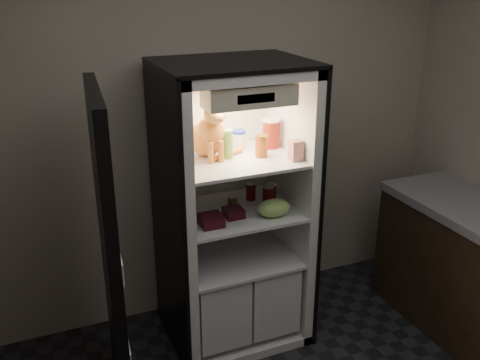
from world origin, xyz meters
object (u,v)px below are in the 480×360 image
at_px(soda_can_a, 251,191).
at_px(pepper_jar, 271,133).
at_px(condiment_jar, 232,202).
at_px(mayo_tub, 238,140).
at_px(refrigerator, 232,227).
at_px(tabby_cat, 209,133).
at_px(cream_carton, 296,150).
at_px(soda_can_c, 268,196).
at_px(parmesan_shaker, 227,144).
at_px(soda_can_b, 271,193).
at_px(berry_box_right, 234,213).
at_px(berry_box_left, 211,220).
at_px(grape_bag, 274,208).
at_px(salsa_jar, 261,146).

bearing_deg(soda_can_a, pepper_jar, -3.13).
bearing_deg(condiment_jar, mayo_tub, 51.26).
relative_size(refrigerator, tabby_cat, 4.64).
relative_size(cream_carton, soda_can_c, 0.93).
height_order(parmesan_shaker, soda_can_c, parmesan_shaker).
height_order(mayo_tub, cream_carton, mayo_tub).
distance_m(parmesan_shaker, soda_can_b, 0.49).
relative_size(soda_can_a, berry_box_right, 1.02).
bearing_deg(berry_box_left, berry_box_right, 19.25).
bearing_deg(parmesan_shaker, mayo_tub, 44.94).
bearing_deg(pepper_jar, parmesan_shaker, -165.75).
xyz_separation_m(tabby_cat, mayo_tub, (0.22, 0.07, -0.09)).
distance_m(condiment_jar, berry_box_right, 0.14).
distance_m(tabby_cat, soda_can_a, 0.53).
xyz_separation_m(soda_can_b, condiment_jar, (-0.27, 0.01, -0.02)).
height_order(grape_bag, berry_box_left, grape_bag).
relative_size(soda_can_a, berry_box_left, 0.87).
bearing_deg(soda_can_a, berry_box_left, -145.00).
height_order(soda_can_b, berry_box_right, soda_can_b).
bearing_deg(mayo_tub, tabby_cat, -162.50).
bearing_deg(parmesan_shaker, berry_box_right, -92.99).
xyz_separation_m(parmesan_shaker, salsa_jar, (0.20, -0.06, -0.02)).
relative_size(soda_can_b, condiment_jar, 1.46).
bearing_deg(soda_can_c, berry_box_left, -163.86).
relative_size(pepper_jar, grape_bag, 0.89).
xyz_separation_m(tabby_cat, condiment_jar, (0.13, -0.04, -0.46)).
height_order(mayo_tub, berry_box_right, mayo_tub).
bearing_deg(berry_box_left, soda_can_c, 16.14).
distance_m(tabby_cat, mayo_tub, 0.25).
bearing_deg(soda_can_c, condiment_jar, 165.16).
bearing_deg(soda_can_b, pepper_jar, 67.88).
relative_size(refrigerator, soda_can_a, 16.10).
xyz_separation_m(salsa_jar, grape_bag, (0.03, -0.13, -0.37)).
xyz_separation_m(cream_carton, berry_box_left, (-0.54, 0.03, -0.38)).
xyz_separation_m(cream_carton, grape_bag, (-0.14, 0.01, -0.36)).
height_order(refrigerator, grape_bag, refrigerator).
height_order(refrigerator, soda_can_b, refrigerator).
bearing_deg(salsa_jar, grape_bag, -78.18).
bearing_deg(soda_can_b, salsa_jar, -148.05).
height_order(tabby_cat, salsa_jar, tabby_cat).
xyz_separation_m(soda_can_a, berry_box_left, (-0.38, -0.26, -0.03)).
bearing_deg(parmesan_shaker, soda_can_b, 1.15).
distance_m(grape_bag, berry_box_left, 0.40).
bearing_deg(tabby_cat, cream_carton, -29.70).
xyz_separation_m(cream_carton, soda_can_a, (-0.16, 0.29, -0.35)).
height_order(condiment_jar, berry_box_left, condiment_jar).
height_order(salsa_jar, condiment_jar, salsa_jar).
distance_m(salsa_jar, soda_can_a, 0.39).
bearing_deg(berry_box_left, condiment_jar, 41.17).
bearing_deg(tabby_cat, pepper_jar, 3.36).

